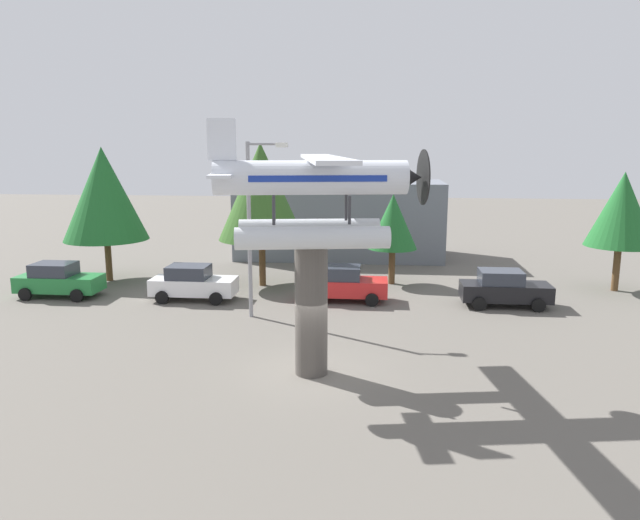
# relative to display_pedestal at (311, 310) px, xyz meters

# --- Properties ---
(ground_plane) EXTENTS (140.00, 140.00, 0.00)m
(ground_plane) POSITION_rel_display_pedestal_xyz_m (0.00, 0.00, -2.24)
(ground_plane) COLOR #605B54
(display_pedestal) EXTENTS (1.10, 1.10, 4.47)m
(display_pedestal) POSITION_rel_display_pedestal_xyz_m (0.00, 0.00, 0.00)
(display_pedestal) COLOR #4C4742
(display_pedestal) RESTS_ON ground
(floatplane_monument) EXTENTS (7.10, 10.44, 4.00)m
(floatplane_monument) POSITION_rel_display_pedestal_xyz_m (0.13, 0.02, 3.91)
(floatplane_monument) COLOR silver
(floatplane_monument) RESTS_ON display_pedestal
(car_near_green) EXTENTS (4.20, 2.02, 1.76)m
(car_near_green) POSITION_rel_display_pedestal_xyz_m (-14.04, 9.06, -1.35)
(car_near_green) COLOR #237A38
(car_near_green) RESTS_ON ground
(car_mid_white) EXTENTS (4.20, 2.02, 1.76)m
(car_mid_white) POSITION_rel_display_pedestal_xyz_m (-7.00, 9.11, -1.35)
(car_mid_white) COLOR white
(car_mid_white) RESTS_ON ground
(car_far_red) EXTENTS (4.20, 2.02, 1.76)m
(car_far_red) POSITION_rel_display_pedestal_xyz_m (0.53, 9.66, -1.35)
(car_far_red) COLOR red
(car_far_red) RESTS_ON ground
(car_distant_black) EXTENTS (4.20, 2.02, 1.76)m
(car_distant_black) POSITION_rel_display_pedestal_xyz_m (8.27, 9.43, -1.35)
(car_distant_black) COLOR black
(car_distant_black) RESTS_ON ground
(streetlight_primary) EXTENTS (1.84, 0.28, 7.80)m
(streetlight_primary) POSITION_rel_display_pedestal_xyz_m (-3.29, 6.51, 2.30)
(streetlight_primary) COLOR gray
(streetlight_primary) RESTS_ON ground
(storefront_building) EXTENTS (13.99, 6.02, 5.20)m
(storefront_building) POSITION_rel_display_pedestal_xyz_m (-0.45, 22.00, 0.37)
(storefront_building) COLOR slate
(storefront_building) RESTS_ON ground
(tree_west) EXTENTS (4.68, 4.68, 7.57)m
(tree_west) POSITION_rel_display_pedestal_xyz_m (-13.12, 12.90, 2.73)
(tree_west) COLOR brown
(tree_west) RESTS_ON ground
(tree_east) EXTENTS (4.68, 4.68, 7.80)m
(tree_east) POSITION_rel_display_pedestal_xyz_m (-4.14, 12.57, 2.95)
(tree_east) COLOR brown
(tree_east) RESTS_ON ground
(tree_center_back) EXTENTS (2.71, 2.71, 5.02)m
(tree_center_back) POSITION_rel_display_pedestal_xyz_m (2.98, 13.68, 1.24)
(tree_center_back) COLOR brown
(tree_center_back) RESTS_ON ground
(tree_far_east) EXTENTS (3.51, 3.51, 6.31)m
(tree_far_east) POSITION_rel_display_pedestal_xyz_m (14.82, 13.20, 2.10)
(tree_far_east) COLOR brown
(tree_far_east) RESTS_ON ground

